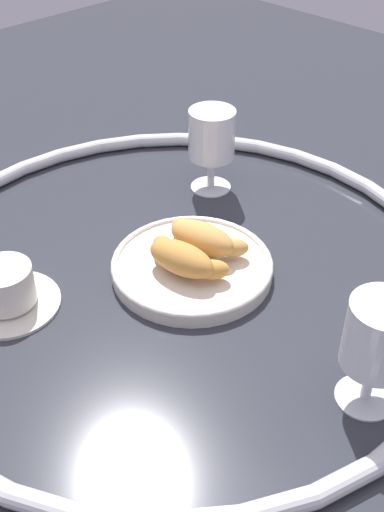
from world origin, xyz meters
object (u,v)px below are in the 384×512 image
at_px(croissant_small, 203,238).
at_px(juice_glass_right, 381,338).
at_px(croissant_large, 183,258).
at_px(coffee_cup_near, 6,289).
at_px(juice_glass_left, 212,138).
at_px(pastry_plate, 192,266).

height_order(croissant_small, juice_glass_right, juice_glass_right).
bearing_deg(croissant_large, juice_glass_right, 1.43).
bearing_deg(croissant_small, coffee_cup_near, -114.96).
bearing_deg(juice_glass_left, croissant_small, -49.10).
distance_m(croissant_large, juice_glass_right, 0.30).
xyz_separation_m(coffee_cup_near, juice_glass_right, (0.42, 0.20, 0.07)).
relative_size(croissant_large, juice_glass_left, 0.96).
relative_size(croissant_large, juice_glass_right, 0.96).
distance_m(croissant_large, croissant_small, 0.06).
distance_m(croissant_small, juice_glass_right, 0.31).
height_order(croissant_small, juice_glass_left, juice_glass_left).
xyz_separation_m(croissant_small, juice_glass_right, (0.30, -0.05, 0.05)).
height_order(croissant_large, juice_glass_left, juice_glass_left).
height_order(croissant_small, coffee_cup_near, croissant_small).
xyz_separation_m(croissant_large, juice_glass_right, (0.29, 0.01, 0.05)).
bearing_deg(coffee_cup_near, juice_glass_right, 25.81).
bearing_deg(pastry_plate, croissant_large, -75.06).
height_order(coffee_cup_near, juice_glass_left, juice_glass_left).
xyz_separation_m(pastry_plate, juice_glass_left, (-0.14, 0.18, 0.08)).
height_order(pastry_plate, croissant_small, croissant_small).
relative_size(pastry_plate, croissant_small, 1.69).
bearing_deg(pastry_plate, croissant_small, 104.14).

